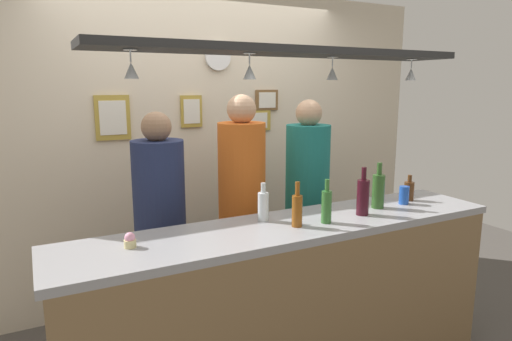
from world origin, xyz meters
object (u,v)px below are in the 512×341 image
(person_left_navy_shirt, at_px, (160,211))
(bottle_beer_brown_stubby, at_px, (409,190))
(picture_frame_caricature, at_px, (113,118))
(picture_frame_upper_small, at_px, (267,100))
(cupcake, at_px, (130,241))
(bottle_wine_dark_red, at_px, (363,196))
(picture_frame_crest, at_px, (191,111))
(picture_frame_lower_pair, at_px, (255,121))
(bottle_soda_clear, at_px, (263,206))
(drink_can, at_px, (404,195))
(wall_clock, at_px, (218,57))
(bottle_beer_amber_tall, at_px, (297,209))
(person_right_teal_shirt, at_px, (307,187))
(person_middle_orange_shirt, at_px, (242,192))
(bottle_beer_green_import, at_px, (326,206))
(bottle_champagne_green, at_px, (378,190))

(person_left_navy_shirt, bearing_deg, bottle_beer_brown_stubby, -21.64)
(picture_frame_caricature, height_order, picture_frame_upper_small, picture_frame_upper_small)
(cupcake, relative_size, picture_frame_caricature, 0.23)
(person_left_navy_shirt, height_order, picture_frame_upper_small, picture_frame_upper_small)
(bottle_wine_dark_red, xyz_separation_m, picture_frame_crest, (-0.59, 1.45, 0.46))
(picture_frame_lower_pair, bearing_deg, bottle_soda_clear, -115.27)
(drink_can, height_order, cupcake, drink_can)
(bottle_soda_clear, distance_m, wall_clock, 1.60)
(bottle_soda_clear, height_order, cupcake, bottle_soda_clear)
(person_left_navy_shirt, xyz_separation_m, cupcake, (-0.33, -0.67, 0.07))
(cupcake, xyz_separation_m, picture_frame_upper_small, (1.51, 1.37, 0.62))
(picture_frame_crest, bearing_deg, picture_frame_lower_pair, 0.00)
(bottle_wine_dark_red, height_order, picture_frame_crest, picture_frame_crest)
(picture_frame_caricature, xyz_separation_m, picture_frame_crest, (0.63, 0.00, 0.03))
(bottle_beer_amber_tall, relative_size, picture_frame_caricature, 0.76)
(person_right_teal_shirt, height_order, picture_frame_caricature, picture_frame_caricature)
(bottle_soda_clear, distance_m, drink_can, 1.03)
(bottle_wine_dark_red, bearing_deg, picture_frame_caricature, 129.96)
(person_middle_orange_shirt, relative_size, bottle_beer_green_import, 6.75)
(bottle_beer_brown_stubby, xyz_separation_m, picture_frame_crest, (-1.11, 1.33, 0.51))
(bottle_beer_amber_tall, height_order, bottle_beer_brown_stubby, bottle_beer_amber_tall)
(bottle_wine_dark_red, bearing_deg, person_middle_orange_shirt, 121.56)
(bottle_wine_dark_red, bearing_deg, drink_can, 9.62)
(bottle_soda_clear, height_order, bottle_beer_amber_tall, bottle_beer_amber_tall)
(cupcake, bearing_deg, picture_frame_upper_small, 42.13)
(bottle_wine_dark_red, xyz_separation_m, picture_frame_lower_pair, (0.00, 1.45, 0.36))
(person_left_navy_shirt, bearing_deg, bottle_champagne_green, -28.28)
(bottle_wine_dark_red, bearing_deg, person_right_teal_shirt, 82.62)
(bottle_beer_green_import, distance_m, picture_frame_upper_small, 1.64)
(bottle_champagne_green, height_order, drink_can, bottle_champagne_green)
(picture_frame_crest, bearing_deg, bottle_wine_dark_red, -67.90)
(bottle_beer_amber_tall, height_order, bottle_champagne_green, bottle_champagne_green)
(picture_frame_caricature, bearing_deg, bottle_soda_clear, -64.44)
(bottle_beer_brown_stubby, relative_size, wall_clock, 0.82)
(picture_frame_upper_small, bearing_deg, person_left_navy_shirt, -149.53)
(person_left_navy_shirt, distance_m, bottle_soda_clear, 0.76)
(picture_frame_lower_pair, distance_m, picture_frame_upper_small, 0.21)
(drink_can, distance_m, picture_frame_crest, 1.79)
(person_middle_orange_shirt, xyz_separation_m, bottle_beer_amber_tall, (-0.02, -0.77, 0.06))
(bottle_beer_green_import, relative_size, picture_frame_caricature, 0.76)
(bottle_beer_amber_tall, bearing_deg, bottle_wine_dark_red, 1.23)
(person_middle_orange_shirt, xyz_separation_m, drink_can, (0.88, -0.69, 0.03))
(bottle_beer_brown_stubby, bearing_deg, bottle_beer_green_import, -169.11)
(bottle_beer_amber_tall, relative_size, picture_frame_crest, 1.00)
(bottle_wine_dark_red, relative_size, picture_frame_crest, 1.15)
(bottle_wine_dark_red, bearing_deg, bottle_champagne_green, 21.77)
(cupcake, height_order, picture_frame_lower_pair, picture_frame_lower_pair)
(picture_frame_crest, xyz_separation_m, wall_clock, (0.24, -0.01, 0.44))
(bottle_soda_clear, relative_size, bottle_wine_dark_red, 0.77)
(person_middle_orange_shirt, distance_m, person_right_teal_shirt, 0.56)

